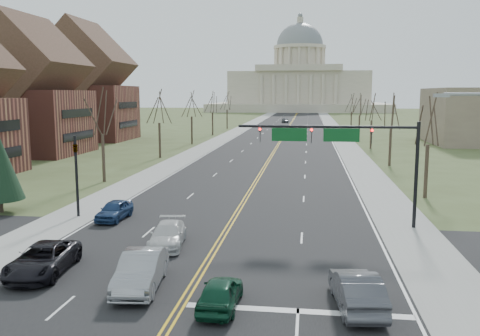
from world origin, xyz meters
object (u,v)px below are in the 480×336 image
(signal_mast, at_px, (340,142))
(car_nb_outer_lead, at_px, (357,290))
(car_far_sb, at_px, (285,120))
(signal_left, at_px, (76,167))
(car_sb_inner_second, at_px, (168,235))
(car_far_nb, at_px, (295,131))
(car_sb_outer_lead, at_px, (43,259))
(car_nb_inner_lead, at_px, (220,293))
(car_sb_outer_second, at_px, (114,210))
(car_sb_inner_lead, at_px, (141,270))

(signal_mast, bearing_deg, car_nb_outer_lead, -90.01)
(signal_mast, distance_m, car_far_sb, 124.59)
(signal_left, height_order, car_sb_inner_second, signal_left)
(signal_left, relative_size, car_nb_outer_lead, 1.23)
(signal_left, bearing_deg, car_far_sb, 85.61)
(signal_mast, distance_m, car_far_nb, 78.76)
(car_nb_outer_lead, relative_size, car_sb_outer_lead, 0.92)
(car_nb_inner_lead, xyz_separation_m, car_far_sb, (-3.70, 138.74, 0.13))
(car_sb_inner_second, bearing_deg, car_far_nb, 78.94)
(car_far_sb, bearing_deg, signal_left, -102.07)
(car_far_sb, bearing_deg, car_sb_inner_second, -98.09)
(signal_mast, xyz_separation_m, car_far_sb, (-9.42, 124.14, -4.95))
(car_nb_inner_lead, xyz_separation_m, car_sb_inner_second, (-4.62, 8.30, 0.01))
(signal_mast, xyz_separation_m, car_sb_outer_lead, (-15.31, -11.69, -5.01))
(signal_mast, relative_size, signal_left, 2.02)
(signal_left, height_order, car_nb_outer_lead, signal_left)
(car_sb_outer_lead, distance_m, car_sb_outer_second, 11.12)
(signal_left, bearing_deg, car_nb_inner_lead, -47.83)
(car_sb_inner_lead, height_order, car_sb_outer_lead, car_sb_inner_lead)
(car_sb_inner_second, bearing_deg, car_sb_outer_second, 126.77)
(car_sb_inner_lead, relative_size, car_far_nb, 0.86)
(car_sb_inner_lead, bearing_deg, car_sb_outer_lead, 161.79)
(car_sb_outer_lead, relative_size, car_sb_outer_second, 1.30)
(car_sb_inner_second, bearing_deg, car_far_sb, 82.13)
(car_sb_outer_lead, relative_size, car_far_sb, 1.13)
(car_sb_outer_lead, distance_m, car_far_nb, 90.72)
(signal_left, bearing_deg, car_sb_inner_second, -36.23)
(car_sb_inner_lead, relative_size, car_sb_outer_second, 1.25)
(car_far_sb, bearing_deg, car_nb_inner_lead, -96.15)
(car_sb_inner_second, height_order, car_sb_outer_second, car_sb_outer_second)
(signal_mast, distance_m, car_nb_inner_lead, 16.48)
(car_sb_inner_lead, bearing_deg, car_nb_outer_lead, -11.85)
(car_far_sb, bearing_deg, car_sb_outer_lead, -100.16)
(signal_mast, distance_m, car_sb_outer_lead, 19.90)
(car_nb_inner_lead, relative_size, car_sb_inner_second, 0.83)
(car_nb_inner_lead, height_order, car_far_nb, car_far_nb)
(car_sb_outer_lead, height_order, car_far_nb, car_far_nb)
(car_sb_inner_lead, height_order, car_sb_outer_second, car_sb_inner_lead)
(car_nb_outer_lead, relative_size, car_far_sb, 1.03)
(signal_left, height_order, car_sb_outer_lead, signal_left)
(signal_left, bearing_deg, car_sb_inner_lead, -54.55)
(car_sb_outer_second, relative_size, car_far_sb, 0.87)
(car_sb_outer_lead, xyz_separation_m, car_sb_inner_second, (4.96, 5.40, -0.05))
(car_sb_inner_lead, xyz_separation_m, car_sb_inner_second, (-0.57, 6.57, -0.16))
(car_sb_outer_lead, distance_m, car_sb_inner_second, 7.33)
(car_sb_inner_lead, xyz_separation_m, car_sb_outer_lead, (-5.53, 1.18, -0.10))
(signal_left, xyz_separation_m, car_nb_outer_lead, (18.94, -13.84, -2.90))
(signal_mast, height_order, car_far_sb, signal_mast)
(car_nb_inner_lead, xyz_separation_m, car_nb_outer_lead, (5.72, 0.76, 0.13))
(car_nb_inner_lead, xyz_separation_m, car_sb_outer_lead, (-9.58, 2.90, 0.07))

